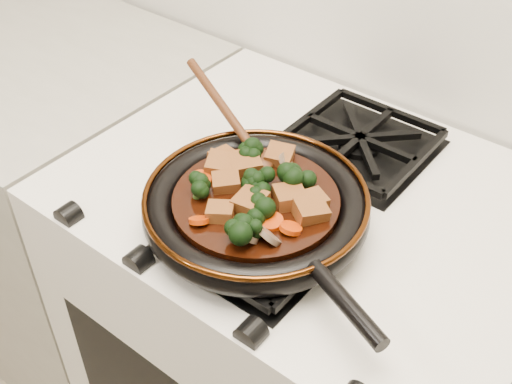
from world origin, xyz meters
The scene contains 31 objects.
stove centered at (0.00, 1.69, 0.45)m, with size 0.76×0.60×0.90m, color white.
burner_grate_front centered at (0.00, 1.55, 0.91)m, with size 0.23×0.23×0.03m, color black, non-canonical shape.
burner_grate_back centered at (0.00, 1.83, 0.91)m, with size 0.23×0.23×0.03m, color black, non-canonical shape.
skillet centered at (-0.01, 1.57, 0.94)m, with size 0.44×0.33×0.05m.
braising_sauce centered at (-0.02, 1.57, 0.95)m, with size 0.24×0.24×0.02m, color black.
tofu_cube_0 centered at (-0.03, 1.51, 0.97)m, with size 0.03×0.04×0.02m, color brown.
tofu_cube_1 centered at (0.03, 1.59, 0.97)m, with size 0.04×0.04×0.02m, color brown.
tofu_cube_2 centered at (-0.06, 1.56, 0.97)m, with size 0.04×0.03×0.02m, color brown.
tofu_cube_3 centered at (-0.10, 1.60, 0.97)m, with size 0.04×0.04×0.02m, color brown.
tofu_cube_4 centered at (0.07, 1.58, 0.97)m, with size 0.04×0.04×0.02m, color brown.
tofu_cube_5 centered at (-0.10, 1.59, 0.97)m, with size 0.04×0.04×0.02m, color brown.
tofu_cube_6 centered at (-0.01, 1.55, 0.97)m, with size 0.04×0.04×0.02m, color brown.
tofu_cube_7 centered at (-0.04, 1.66, 0.97)m, with size 0.04×0.04×0.02m, color brown.
tofu_cube_8 centered at (-0.07, 1.61, 0.97)m, with size 0.04×0.04×0.02m, color brown.
tofu_cube_9 centered at (0.06, 1.60, 0.97)m, with size 0.04×0.03×0.02m, color brown.
broccoli_floret_0 centered at (-0.08, 1.63, 0.97)m, with size 0.06×0.06×0.05m, color black, non-canonical shape.
broccoli_floret_1 centered at (-0.03, 1.59, 0.97)m, with size 0.06×0.06×0.05m, color black, non-canonical shape.
broccoli_floret_2 centered at (0.01, 1.54, 0.97)m, with size 0.06×0.06×0.05m, color black, non-canonical shape.
broccoli_floret_3 centered at (0.02, 1.49, 0.97)m, with size 0.06×0.06×0.06m, color black, non-canonical shape.
broccoli_floret_4 centered at (0.01, 1.63, 0.97)m, with size 0.06×0.06×0.05m, color black, non-canonical shape.
broccoli_floret_5 centered at (-0.08, 1.52, 0.97)m, with size 0.05×0.05×0.06m, color black, non-canonical shape.
broccoli_floret_6 centered at (-0.02, 1.57, 0.97)m, with size 0.05×0.05×0.05m, color black, non-canonical shape.
carrot_coin_0 centered at (0.06, 1.54, 0.96)m, with size 0.03×0.03×0.01m, color #C53505.
carrot_coin_1 centered at (-0.10, 1.55, 0.96)m, with size 0.03×0.03×0.01m, color #C53505.
carrot_coin_2 centered at (-0.04, 1.48, 0.96)m, with size 0.03×0.03×0.01m, color #C53505.
carrot_coin_3 centered at (0.04, 1.54, 0.96)m, with size 0.03×0.03×0.01m, color #C53505.
mushroom_slice_0 centered at (-0.03, 1.65, 0.97)m, with size 0.03×0.03×0.01m, color brown.
mushroom_slice_1 centered at (0.03, 1.49, 0.97)m, with size 0.03×0.03×0.01m, color brown.
mushroom_slice_2 centered at (0.05, 1.51, 0.97)m, with size 0.04×0.04×0.01m, color brown.
mushroom_slice_3 centered at (-0.07, 1.63, 0.97)m, with size 0.04×0.04×0.01m, color brown.
wooden_spoon centered at (-0.12, 1.66, 0.98)m, with size 0.14×0.07×0.22m.
Camera 1 is at (0.41, 1.03, 1.55)m, focal length 45.00 mm.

